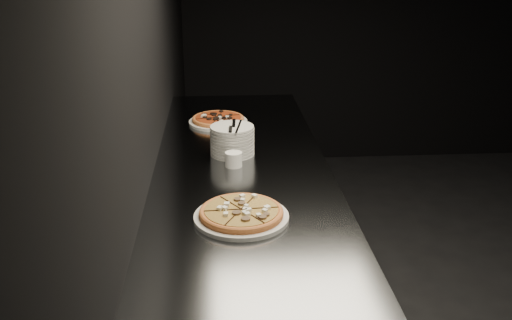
{
  "coord_description": "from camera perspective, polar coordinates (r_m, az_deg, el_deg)",
  "views": [
    {
      "loc": [
        -2.22,
        -2.23,
        1.82
      ],
      "look_at": [
        -2.08,
        -0.13,
        1.01
      ],
      "focal_mm": 40.0,
      "sensor_mm": 36.0,
      "label": 1
    }
  ],
  "objects": [
    {
      "name": "plate_stack",
      "position": [
        2.55,
        -2.4,
        1.99
      ],
      "size": [
        0.19,
        0.19,
        0.13
      ],
      "color": "silver",
      "rests_on": "counter"
    },
    {
      "name": "wall_left",
      "position": [
        2.28,
        -10.99,
        10.16
      ],
      "size": [
        0.02,
        5.0,
        2.8
      ],
      "primitive_type": "cube",
      "color": "black",
      "rests_on": "floor"
    },
    {
      "name": "pizza_tomato",
      "position": [
        3.0,
        -3.81,
        4.03
      ],
      "size": [
        0.34,
        0.34,
        0.04
      ],
      "rotation": [
        0.0,
        0.0,
        0.29
      ],
      "color": "silver",
      "rests_on": "counter"
    },
    {
      "name": "ramekin",
      "position": [
        2.42,
        -2.25,
        0.11
      ],
      "size": [
        0.07,
        0.07,
        0.06
      ],
      "color": "white",
      "rests_on": "counter"
    },
    {
      "name": "counter",
      "position": [
        2.61,
        -1.31,
        -10.27
      ],
      "size": [
        0.74,
        2.44,
        0.92
      ],
      "color": "slate",
      "rests_on": "floor"
    },
    {
      "name": "cutlery",
      "position": [
        2.51,
        -2.23,
        3.35
      ],
      "size": [
        0.09,
        0.2,
        0.01
      ],
      "rotation": [
        0.0,
        0.0,
        -0.05
      ],
      "color": "silver",
      "rests_on": "plate_stack"
    },
    {
      "name": "pizza_mushroom",
      "position": [
        1.97,
        -1.48,
        -5.39
      ],
      "size": [
        0.33,
        0.33,
        0.04
      ],
      "rotation": [
        0.0,
        0.0,
        0.06
      ],
      "color": "silver",
      "rests_on": "counter"
    }
  ]
}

